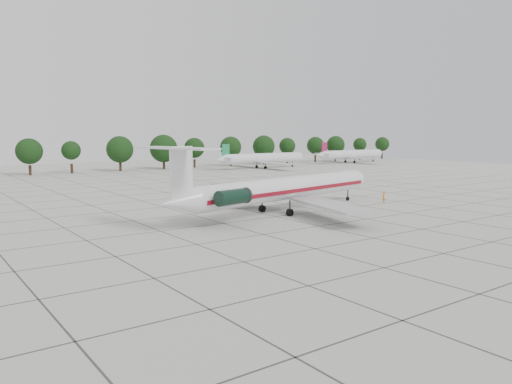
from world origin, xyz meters
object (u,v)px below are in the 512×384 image
(ground_crew, at_px, (384,197))
(bg_airliner_d, at_px, (263,158))
(bg_airliner_e, at_px, (352,155))
(main_airliner, at_px, (279,189))

(ground_crew, bearing_deg, bg_airliner_d, -143.04)
(ground_crew, distance_m, bg_airliner_d, 76.29)
(ground_crew, height_order, bg_airliner_d, bg_airliner_d)
(bg_airliner_e, bearing_deg, bg_airliner_d, -175.44)
(bg_airliner_d, relative_size, bg_airliner_e, 1.00)
(main_airliner, height_order, ground_crew, main_airliner)
(bg_airliner_e, bearing_deg, main_airliner, -141.38)
(bg_airliner_e, bearing_deg, ground_crew, -133.95)
(ground_crew, relative_size, bg_airliner_e, 0.06)
(ground_crew, bearing_deg, bg_airliner_e, -164.23)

